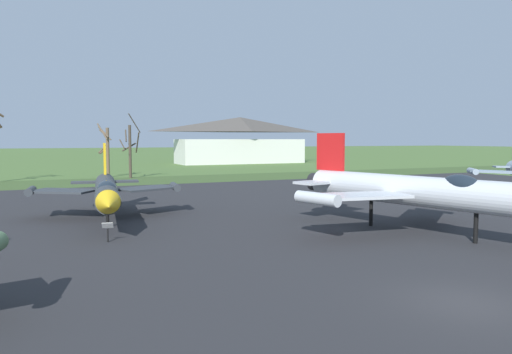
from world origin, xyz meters
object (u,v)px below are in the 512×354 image
at_px(jet_fighter_front_left, 106,190).
at_px(info_placard_front_left, 108,230).
at_px(visitor_building, 240,141).
at_px(jet_fighter_rear_left, 425,191).

xyz_separation_m(jet_fighter_front_left, info_placard_front_left, (-0.79, -6.39, -1.35)).
relative_size(info_placard_front_left, visitor_building, 0.04).
height_order(jet_fighter_front_left, visitor_building, visitor_building).
bearing_deg(info_placard_front_left, jet_fighter_front_left, 82.97).
height_order(info_placard_front_left, visitor_building, visitor_building).
xyz_separation_m(jet_fighter_front_left, jet_fighter_rear_left, (15.11, -11.50, 0.41)).
relative_size(info_placard_front_left, jet_fighter_rear_left, 0.06).
relative_size(jet_fighter_front_left, jet_fighter_rear_left, 0.86).
bearing_deg(visitor_building, jet_fighter_front_left, -118.87).
bearing_deg(visitor_building, jet_fighter_rear_left, -105.48).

